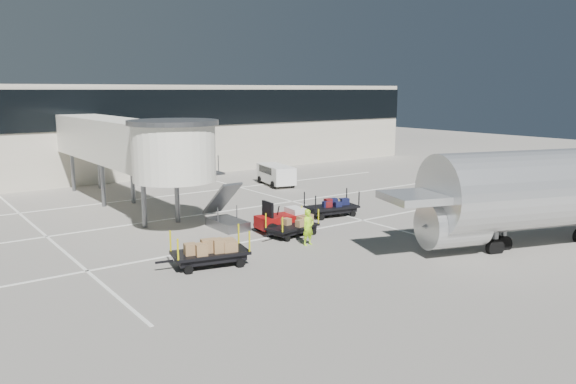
% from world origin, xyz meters
% --- Properties ---
extents(ground, '(140.00, 140.00, 0.00)m').
position_xyz_m(ground, '(0.00, 0.00, 0.00)').
color(ground, '#A9A297').
rests_on(ground, ground).
extents(lane_markings, '(40.00, 30.00, 0.02)m').
position_xyz_m(lane_markings, '(-0.67, 9.33, 0.01)').
color(lane_markings, white).
rests_on(lane_markings, ground).
extents(terminal, '(64.00, 12.11, 15.20)m').
position_xyz_m(terminal, '(-0.35, 29.94, 4.11)').
color(terminal, beige).
rests_on(terminal, ground).
extents(jet_bridge, '(5.70, 20.40, 6.03)m').
position_xyz_m(jet_bridge, '(-3.97, 12.26, 4.28)').
color(jet_bridge, white).
rests_on(jet_bridge, ground).
extents(baggage_tug, '(2.74, 1.88, 1.73)m').
position_xyz_m(baggage_tug, '(0.63, 2.72, 0.63)').
color(baggage_tug, maroon).
rests_on(baggage_tug, ground).
extents(suitcase_cart, '(3.94, 2.08, 1.51)m').
position_xyz_m(suitcase_cart, '(5.22, 3.94, 0.53)').
color(suitcase_cart, black).
rests_on(suitcase_cart, ground).
extents(box_cart_near, '(3.48, 1.77, 1.34)m').
position_xyz_m(box_cart_near, '(0.53, 1.54, 0.49)').
color(box_cart_near, black).
rests_on(box_cart_near, ground).
extents(box_cart_far, '(4.10, 2.29, 1.57)m').
position_xyz_m(box_cart_far, '(-5.40, -0.46, 0.61)').
color(box_cart_far, black).
rests_on(box_cart_far, ground).
extents(ground_worker, '(0.68, 0.47, 1.81)m').
position_xyz_m(ground_worker, '(0.14, -0.28, 0.90)').
color(ground_worker, '#ABF419').
rests_on(ground_worker, ground).
extents(minivan, '(2.55, 4.51, 1.61)m').
position_xyz_m(minivan, '(8.96, 15.29, 0.97)').
color(minivan, white).
rests_on(minivan, ground).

